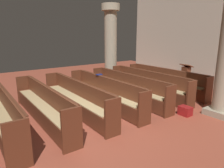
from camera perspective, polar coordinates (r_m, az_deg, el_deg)
ground_plane at (r=5.45m, az=-4.86°, el=-11.46°), size 19.20×19.20×0.00m
back_wall at (r=9.59m, az=28.40°, el=11.76°), size 10.00×0.16×4.50m
pew_row_0 at (r=8.70m, az=14.46°, el=1.18°), size 3.83×0.47×0.92m
pew_row_1 at (r=7.97m, az=9.84°, el=0.28°), size 3.83×0.46×0.92m
pew_row_2 at (r=7.30m, az=4.32°, el=-0.79°), size 3.83×0.46×0.92m
pew_row_3 at (r=6.71m, az=-2.23°, el=-2.06°), size 3.83×0.47×0.92m
pew_row_4 at (r=6.24m, az=-9.92°, el=-3.51°), size 3.83×0.46×0.92m
pew_row_5 at (r=5.89m, az=-18.73°, el=-5.09°), size 3.83×0.46×0.92m
pew_row_6 at (r=5.71m, az=-28.40°, el=-6.68°), size 3.83×0.47×0.92m
pillar_far_side at (r=9.88m, az=-0.39°, el=11.32°), size 0.84×0.84×3.64m
lectern at (r=9.36m, az=19.69°, el=1.46°), size 0.48×0.45×1.08m
hymn_book at (r=7.18m, az=-3.58°, el=2.65°), size 0.13×0.20×0.03m
kneeler_box_red at (r=6.41m, az=19.63°, el=-7.03°), size 0.35×0.27×0.26m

